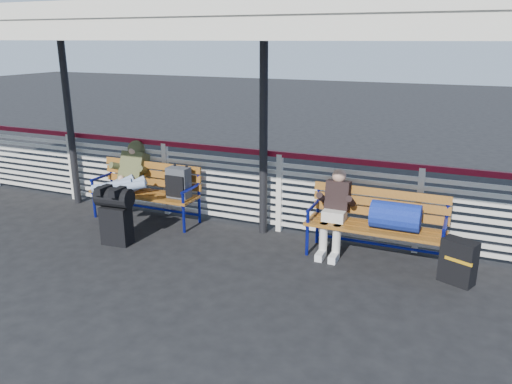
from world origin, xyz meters
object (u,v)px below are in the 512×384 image
at_px(luggage_stack, 115,213).
at_px(bench_left, 158,185).
at_px(traveler_man, 125,181).
at_px(companion_person, 335,211).
at_px(bench_right, 387,217).
at_px(suitcase_side, 458,262).

distance_m(luggage_stack, bench_left, 1.04).
relative_size(luggage_stack, traveler_man, 0.51).
bearing_deg(companion_person, traveler_man, -175.34).
relative_size(bench_left, bench_right, 1.00).
bearing_deg(traveler_man, suitcase_side, -0.38).
bearing_deg(luggage_stack, bench_left, 83.48).
relative_size(bench_left, traveler_man, 1.10).
xyz_separation_m(luggage_stack, traveler_man, (-0.35, 0.69, 0.25)).
height_order(bench_left, companion_person, companion_person).
distance_m(bench_right, companion_person, 0.69).
bearing_deg(bench_left, luggage_stack, -90.97).
bearing_deg(companion_person, luggage_stack, -161.88).
bearing_deg(suitcase_side, traveler_man, -157.41).
relative_size(traveler_man, companion_person, 1.43).
height_order(companion_person, suitcase_side, companion_person).
bearing_deg(companion_person, bench_left, 178.46).
bearing_deg(traveler_man, bench_right, 3.89).
distance_m(bench_right, traveler_man, 3.95).
distance_m(bench_right, suitcase_side, 1.02).
xyz_separation_m(luggage_stack, suitcase_side, (4.51, 0.65, -0.18)).
distance_m(bench_left, suitcase_side, 4.52).
xyz_separation_m(companion_person, suitcase_side, (1.60, -0.30, -0.32)).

